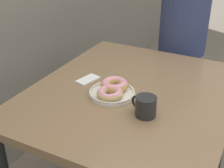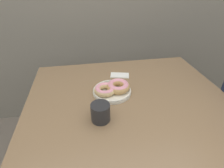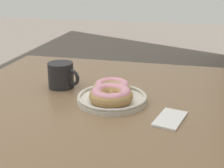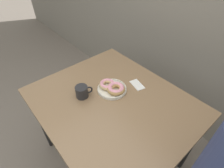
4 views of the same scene
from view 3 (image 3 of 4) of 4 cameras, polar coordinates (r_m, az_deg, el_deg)
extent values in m
cube|color=#846647|center=(0.93, -5.31, -6.01)|extent=(1.12, 0.95, 0.04)
cylinder|color=black|center=(1.67, -13.04, -9.24)|extent=(0.05, 0.05, 0.74)
cylinder|color=black|center=(1.53, 16.90, -12.62)|extent=(0.05, 0.05, 0.74)
cylinder|color=silver|center=(0.98, 0.00, -2.92)|extent=(0.22, 0.22, 0.01)
torus|color=silver|center=(0.98, 0.00, -2.27)|extent=(0.22, 0.22, 0.01)
torus|color=tan|center=(0.94, -0.18, -2.18)|extent=(0.14, 0.14, 0.04)
torus|color=pink|center=(0.93, -0.18, -1.74)|extent=(0.13, 0.13, 0.03)
torus|color=#D6B27A|center=(1.01, -0.01, -0.64)|extent=(0.14, 0.14, 0.04)
torus|color=pink|center=(1.01, -0.01, -0.30)|extent=(0.13, 0.13, 0.03)
cylinder|color=#232326|center=(1.11, -9.34, 1.61)|extent=(0.09, 0.09, 0.09)
cylinder|color=#382114|center=(1.10, -9.45, 3.53)|extent=(0.07, 0.07, 0.00)
torus|color=#232326|center=(1.08, -7.31, 1.17)|extent=(0.03, 0.06, 0.06)
cube|color=white|center=(0.89, 10.59, -6.13)|extent=(0.14, 0.10, 0.01)
camera|label=1|loc=(2.21, -9.14, 28.63)|focal=50.00mm
camera|label=2|loc=(1.46, -34.84, 24.65)|focal=28.00mm
camera|label=4|loc=(1.00, -79.55, 37.26)|focal=28.00mm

